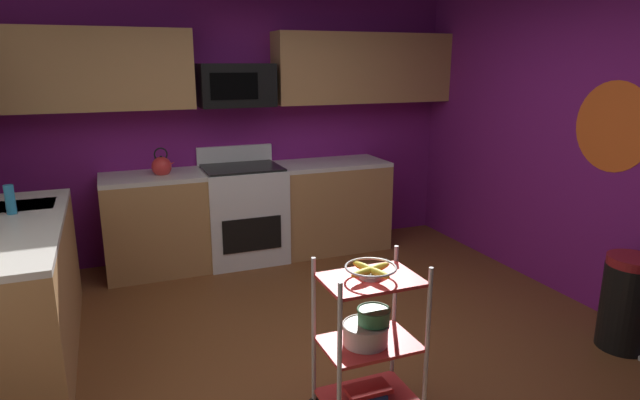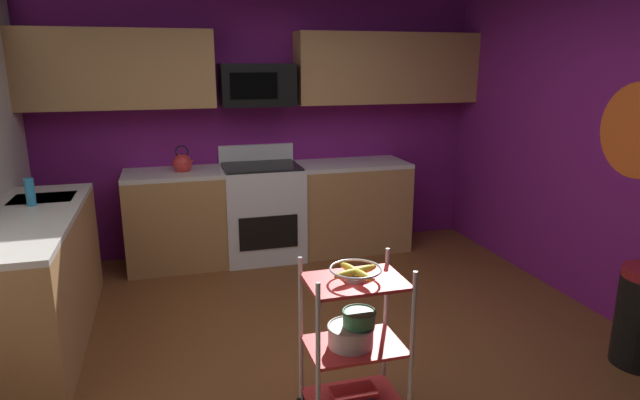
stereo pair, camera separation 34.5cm
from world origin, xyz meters
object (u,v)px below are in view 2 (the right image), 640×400
at_px(microwave, 257,85).
at_px(fruit_bowl, 356,271).
at_px(mixing_bowl_large, 351,335).
at_px(mixing_bowl_small, 359,317).
at_px(oven_range, 262,211).
at_px(dish_soap_bottle, 30,192).
at_px(rolling_cart, 354,346).
at_px(book_stack, 353,394).
at_px(kettle, 183,163).

bearing_deg(microwave, fruit_bowl, -89.53).
distance_m(mixing_bowl_large, mixing_bowl_small, 0.11).
relative_size(oven_range, dish_soap_bottle, 5.50).
relative_size(rolling_cart, dish_soap_bottle, 4.57).
bearing_deg(microwave, dish_soap_bottle, -149.11).
bearing_deg(rolling_cart, book_stack, 90.00).
bearing_deg(dish_soap_bottle, mixing_bowl_large, -43.00).
relative_size(microwave, mixing_bowl_small, 3.85).
relative_size(rolling_cart, book_stack, 3.70).
relative_size(microwave, fruit_bowl, 2.57).
xyz_separation_m(oven_range, mixing_bowl_large, (0.00, -2.69, 0.04)).
bearing_deg(dish_soap_bottle, rolling_cart, -42.66).
height_order(book_stack, kettle, kettle).
distance_m(mixing_bowl_large, book_stack, 0.36).
height_order(rolling_cart, mixing_bowl_large, rolling_cart).
height_order(rolling_cart, fruit_bowl, rolling_cart).
relative_size(oven_range, book_stack, 4.45).
distance_m(oven_range, fruit_bowl, 2.72).
relative_size(rolling_cart, kettle, 3.47).
xyz_separation_m(oven_range, dish_soap_bottle, (-1.82, -0.99, 0.54)).
relative_size(kettle, dish_soap_bottle, 1.32).
xyz_separation_m(rolling_cart, book_stack, (0.00, 0.00, -0.29)).
xyz_separation_m(oven_range, microwave, (-0.00, 0.10, 1.22)).
bearing_deg(kettle, book_stack, -74.15).
bearing_deg(fruit_bowl, mixing_bowl_small, -23.34).
xyz_separation_m(mixing_bowl_small, dish_soap_bottle, (-1.87, 1.71, 0.40)).
xyz_separation_m(microwave, kettle, (-0.74, -0.11, -0.70)).
relative_size(fruit_bowl, book_stack, 1.10).
distance_m(mixing_bowl_large, kettle, 2.82).
distance_m(kettle, dish_soap_bottle, 1.46).
bearing_deg(mixing_bowl_large, microwave, 90.01).
xyz_separation_m(book_stack, dish_soap_bottle, (-1.85, 1.70, 0.86)).
bearing_deg(kettle, dish_soap_bottle, -137.83).
relative_size(oven_range, fruit_bowl, 4.04).
height_order(mixing_bowl_small, book_stack, mixing_bowl_small).
distance_m(rolling_cart, book_stack, 0.29).
bearing_deg(fruit_bowl, dish_soap_bottle, 137.34).
height_order(mixing_bowl_small, dish_soap_bottle, dish_soap_bottle).
relative_size(rolling_cart, mixing_bowl_small, 5.03).
relative_size(mixing_bowl_large, dish_soap_bottle, 1.26).
distance_m(oven_range, mixing_bowl_small, 2.70).
height_order(microwave, mixing_bowl_large, microwave).
relative_size(book_stack, dish_soap_bottle, 1.24).
bearing_deg(book_stack, rolling_cart, -90.00).
height_order(mixing_bowl_large, mixing_bowl_small, mixing_bowl_small).
distance_m(rolling_cart, dish_soap_bottle, 2.57).
relative_size(oven_range, kettle, 4.17).
height_order(fruit_bowl, book_stack, fruit_bowl).
height_order(microwave, rolling_cart, microwave).
distance_m(mixing_bowl_small, dish_soap_bottle, 2.56).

